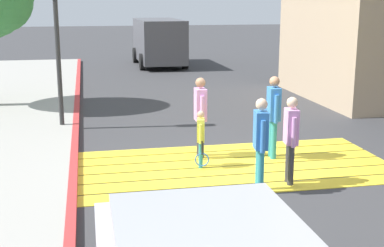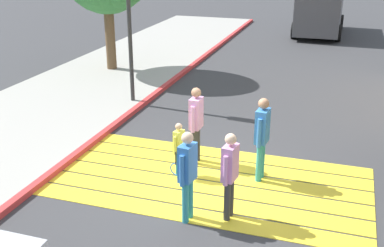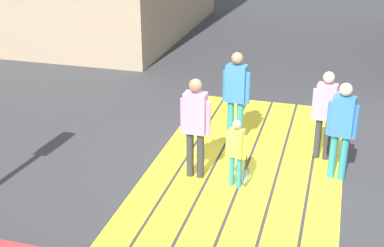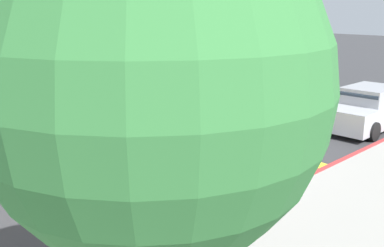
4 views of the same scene
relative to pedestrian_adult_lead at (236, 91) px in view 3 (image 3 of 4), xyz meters
name	(u,v)px [view 3 (image 3 of 4)]	position (x,y,z in m)	size (l,w,h in m)	color
ground_plane	(246,167)	(-0.94, -0.41, -1.03)	(120.00, 120.00, 0.00)	#38383A
crosswalk_stripes	(246,167)	(-0.94, -0.41, -1.03)	(6.40, 3.25, 0.01)	yellow
pedestrian_adult_lead	(236,91)	(0.00, 0.00, 0.00)	(0.26, 0.52, 1.78)	teal
pedestrian_adult_trailing	(326,109)	(-0.26, -1.63, -0.08)	(0.25, 0.48, 1.64)	#333338
pedestrian_adult_side	(342,125)	(-0.93, -1.92, -0.05)	(0.26, 0.49, 1.69)	teal
pedestrian_teen_behind	(195,122)	(-1.51, 0.36, -0.02)	(0.23, 0.51, 1.74)	#333338
pedestrian_child_with_racket	(237,151)	(-1.65, -0.36, -0.38)	(0.28, 0.39, 1.18)	teal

